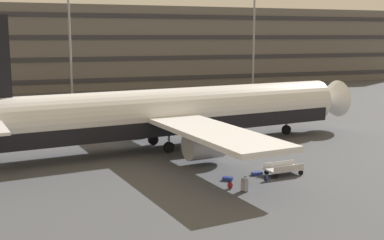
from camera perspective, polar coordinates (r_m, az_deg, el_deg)
The scene contains 11 objects.
ground_plane at distance 43.09m, azimuth -6.97°, elevation -3.10°, with size 600.00×600.00×0.00m, color #424449.
terminal_structure at distance 94.44m, azimuth -14.77°, elevation 8.20°, with size 145.33×14.55×15.01m.
airliner at distance 41.94m, azimuth -2.60°, elevation 0.76°, with size 38.68×31.24×11.06m.
light_mast_left at distance 80.19m, azimuth -14.14°, elevation 11.22°, with size 1.80×0.50×20.65m.
light_mast_center_left at distance 89.96m, azimuth 7.28°, elevation 12.11°, with size 1.80×0.50×23.30m.
suitcase_red at distance 34.43m, azimuth 7.59°, elevation -6.22°, with size 0.81×0.49×0.21m.
suitcase_scuffed at distance 30.74m, azimuth 6.15°, elevation -7.52°, with size 0.35×0.47×0.95m.
suitcase_silver at distance 33.01m, azimuth 4.18°, elevation -6.84°, with size 0.77×0.73×0.23m.
backpack_laid_flat at distance 33.03m, azimuth 8.67°, elevation -6.75°, with size 0.32×0.36×0.49m.
backpack_small at distance 31.23m, azimuth 4.48°, elevation -7.63°, with size 0.37×0.31×0.50m.
baggage_cart at distance 34.71m, azimuth 10.65°, elevation -5.62°, with size 3.34×1.46×0.82m.
Camera 1 is at (-9.74, -40.88, 9.52)m, focal length 45.71 mm.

